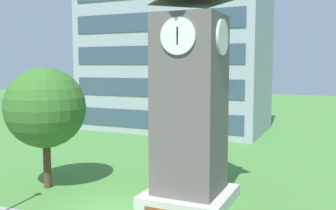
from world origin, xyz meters
name	(u,v)px	position (x,y,z in m)	size (l,w,h in m)	color
ground_plane	(110,207)	(0.00, 0.00, 0.00)	(160.00, 160.00, 0.00)	#4C893D
office_building	(174,56)	(-6.54, 23.38, 8.00)	(19.47, 10.11, 16.00)	#9EA8B2
clock_tower	(190,104)	(3.31, 2.29, 5.06)	(4.20, 4.20, 11.24)	#605B56
tree_near_tower	(45,108)	(-4.98, 1.22, 4.59)	(4.53, 4.53, 6.88)	#513823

